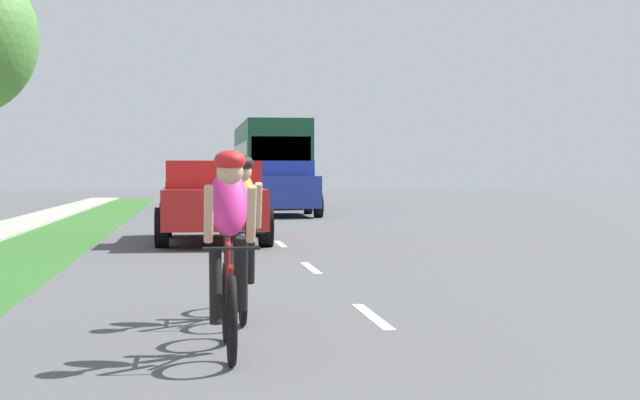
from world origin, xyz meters
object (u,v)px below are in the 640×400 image
object	(u,v)px
suv_blue	(284,187)
bus_dark_green	(269,160)
cyclist_lead	(229,250)
cyclist_trailing	(240,235)
pickup_red	(212,201)

from	to	relation	value
suv_blue	bus_dark_green	world-z (taller)	bus_dark_green
cyclist_lead	suv_blue	size ratio (longest dim) A/B	0.37
cyclist_lead	bus_dark_green	size ratio (longest dim) A/B	0.15
suv_blue	cyclist_trailing	bearing A→B (deg)	-96.32
cyclist_trailing	pickup_red	xyz separation A→B (m)	(-0.03, 10.90, 0.02)
bus_dark_green	suv_blue	bearing A→B (deg)	-91.83
cyclist_trailing	suv_blue	size ratio (longest dim) A/B	0.37
pickup_red	suv_blue	distance (m)	12.68
bus_dark_green	cyclist_lead	bearing A→B (deg)	-94.94
cyclist_lead	cyclist_trailing	xyz separation A→B (m)	(0.18, 1.94, 0.00)
cyclist_trailing	suv_blue	distance (m)	23.46
cyclist_lead	suv_blue	bearing A→B (deg)	83.76
cyclist_trailing	suv_blue	bearing A→B (deg)	83.68
cyclist_trailing	bus_dark_green	distance (m)	34.08
suv_blue	cyclist_lead	bearing A→B (deg)	-96.24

